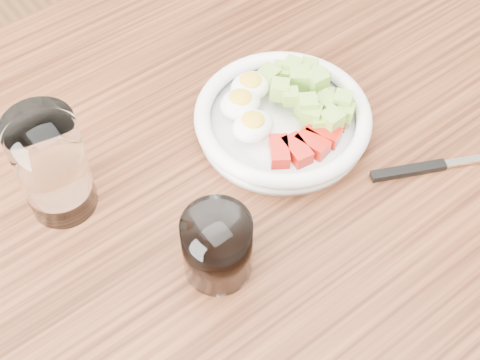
# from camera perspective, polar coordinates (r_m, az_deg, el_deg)

# --- Properties ---
(dining_table) EXTENTS (1.50, 0.90, 0.77)m
(dining_table) POSITION_cam_1_polar(r_m,az_deg,el_deg) (0.86, 0.93, -5.20)
(dining_table) COLOR brown
(dining_table) RESTS_ON ground
(bowl) EXTENTS (0.22, 0.22, 0.06)m
(bowl) POSITION_cam_1_polar(r_m,az_deg,el_deg) (0.83, 3.70, 5.51)
(bowl) COLOR white
(bowl) RESTS_ON dining_table
(fork) EXTENTS (0.18, 0.10, 0.01)m
(fork) POSITION_cam_1_polar(r_m,az_deg,el_deg) (0.83, 15.82, 1.07)
(fork) COLOR black
(fork) RESTS_ON dining_table
(water_glass) EXTENTS (0.08, 0.08, 0.14)m
(water_glass) POSITION_cam_1_polar(r_m,az_deg,el_deg) (0.75, -15.76, 1.17)
(water_glass) COLOR white
(water_glass) RESTS_ON dining_table
(coffee_glass) EXTENTS (0.07, 0.07, 0.08)m
(coffee_glass) POSITION_cam_1_polar(r_m,az_deg,el_deg) (0.70, -1.96, -5.73)
(coffee_glass) COLOR white
(coffee_glass) RESTS_ON dining_table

